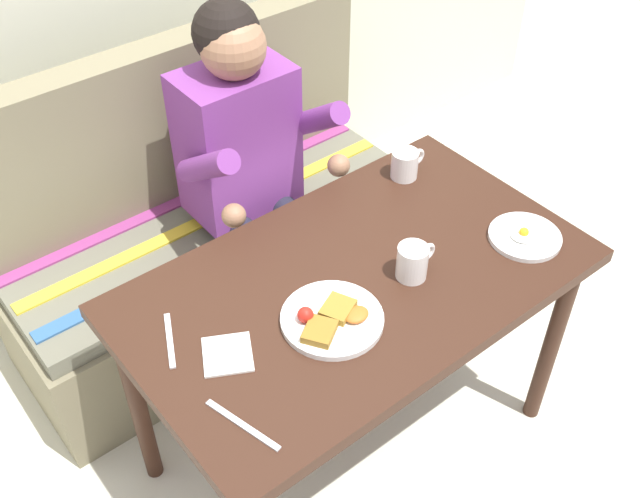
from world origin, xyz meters
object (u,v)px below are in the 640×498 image
fork (170,340)px  napkin (227,354)px  knife (243,425)px  person (251,157)px  coffee_mug (405,163)px  plate_eggs (525,236)px  plate_breakfast (331,319)px  table (356,299)px  couch (210,239)px  coffee_mug_second (413,261)px

fork → napkin: bearing=-30.4°
knife → person: bearing=39.5°
coffee_mug → plate_eggs: bearing=-81.8°
person → plate_breakfast: (-0.23, -0.67, 0.00)m
table → plate_eggs: plate_eggs is taller
couch → knife: bearing=-116.7°
couch → coffee_mug_second: bearing=-82.3°
coffee_mug → napkin: size_ratio=1.00×
table → napkin: bearing=-178.6°
person → fork: (-0.56, -0.48, -0.01)m
plate_eggs → napkin: bearing=169.3°
coffee_mug_second → fork: size_ratio=0.69×
person → plate_breakfast: 0.71m
coffee_mug → coffee_mug_second: (-0.28, -0.32, 0.00)m
couch → coffee_mug: 0.79m
couch → plate_breakfast: (-0.15, -0.85, 0.41)m
couch → plate_breakfast: 0.95m
couch → plate_breakfast: size_ratio=5.77×
plate_eggs → knife: 0.93m
napkin → person: bearing=51.2°
plate_eggs → knife: (-0.93, -0.02, -0.01)m
plate_eggs → fork: plate_eggs is taller
napkin → knife: napkin is taller
napkin → knife: bearing=-114.2°
plate_breakfast → plate_eggs: 0.60m
plate_breakfast → coffee_mug: (0.54, 0.32, 0.03)m
couch → knife: 1.14m
couch → napkin: (-0.40, -0.77, 0.40)m
coffee_mug → knife: (-0.87, -0.43, -0.04)m
table → plate_eggs: bearing=-20.7°
plate_breakfast → coffee_mug_second: bearing=-0.3°
plate_breakfast → knife: size_ratio=1.25×
table → coffee_mug: (0.39, 0.24, 0.13)m
person → plate_eggs: bearing=-64.2°
napkin → coffee_mug_second: bearing=-7.9°
table → coffee_mug: bearing=31.4°
person → coffee_mug: bearing=-48.7°
table → coffee_mug: coffee_mug is taller
couch → knife: (-0.48, -0.95, 0.40)m
plate_eggs → coffee_mug_second: size_ratio=1.66×
plate_breakfast → napkin: plate_breakfast is taller
coffee_mug → napkin: 0.83m
napkin → fork: bearing=124.1°
plate_breakfast → coffee_mug: size_ratio=2.11×
napkin → knife: size_ratio=0.59×
napkin → knife: 0.20m
couch → napkin: bearing=-117.3°
person → plate_eggs: 0.84m
napkin → plate_eggs: bearing=-10.7°
person → coffee_mug_second: size_ratio=10.27×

